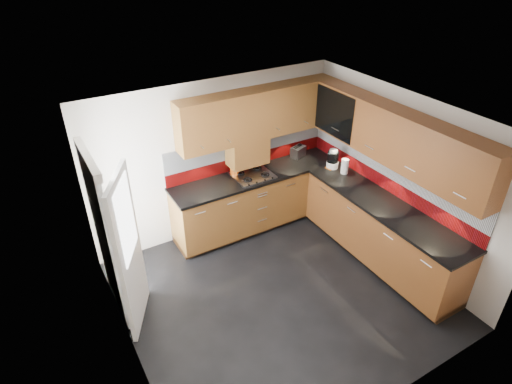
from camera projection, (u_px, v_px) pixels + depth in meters
room at (283, 198)px, 4.84m from camera, size 4.00×3.80×2.64m
base_cabinets at (314, 216)px, 6.38m from camera, size 2.70×3.20×0.95m
countertop at (316, 189)px, 6.11m from camera, size 2.72×3.22×0.04m
backsplash at (321, 162)px, 6.22m from camera, size 2.70×3.20×0.54m
upper_cabinets at (328, 125)px, 5.76m from camera, size 2.50×3.20×0.72m
extractor_hood at (247, 151)px, 6.35m from camera, size 0.60×0.33×0.40m
glass_cabinet at (342, 110)px, 6.17m from camera, size 0.32×0.80×0.66m
back_door at (115, 244)px, 4.86m from camera, size 0.42×1.19×2.04m
gas_hob at (253, 175)px, 6.40m from camera, size 0.58×0.51×0.05m
utensil_pot at (234, 169)px, 6.38m from camera, size 0.12×0.12×0.44m
toaster at (298, 152)px, 6.91m from camera, size 0.28×0.22×0.18m
food_processor at (333, 159)px, 6.56m from camera, size 0.18×0.18×0.31m
paper_towel at (345, 166)px, 6.42m from camera, size 0.13×0.13×0.23m
orange_cloth at (330, 168)px, 6.62m from camera, size 0.16×0.14×0.01m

